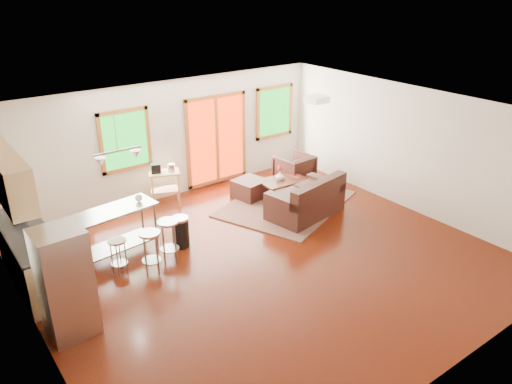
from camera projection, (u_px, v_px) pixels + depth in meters
floor at (266, 260)px, 8.80m from camera, size 7.50×7.00×0.02m
ceiling at (267, 115)px, 7.75m from camera, size 7.50×7.00×0.02m
back_wall at (169, 140)px, 10.86m from camera, size 7.50×0.02×2.60m
left_wall at (29, 264)px, 6.23m from camera, size 0.02×7.00×2.60m
right_wall at (410, 149)px, 10.32m from camera, size 0.02×7.00×2.60m
front_wall at (454, 292)px, 5.69m from camera, size 7.50×0.02×2.60m
window_left at (125, 140)px, 10.20m from camera, size 1.10×0.05×1.30m
french_doors at (217, 140)px, 11.56m from camera, size 1.60×0.05×2.10m
window_right at (274, 112)px, 12.32m from camera, size 1.10×0.05×1.30m
rug at (286, 203)px, 10.92m from camera, size 3.39×3.03×0.03m
loveseat at (307, 201)px, 10.28m from camera, size 1.72×1.16×0.85m
coffee_table at (283, 182)px, 11.14m from camera, size 1.08×0.69×0.42m
armchair at (294, 168)px, 11.83m from camera, size 0.83×0.79×0.80m
ottoman at (250, 189)px, 11.16m from camera, size 0.75×0.75×0.42m
vase at (280, 175)px, 11.08m from camera, size 0.25×0.26×0.35m
book at (292, 172)px, 11.19m from camera, size 0.22×0.05×0.29m
cabinets at (23, 232)px, 7.78m from camera, size 0.64×2.24×2.30m
refrigerator at (66, 282)px, 6.75m from camera, size 0.68×0.64×1.60m
island at (115, 225)px, 8.62m from camera, size 1.54×0.77×0.94m
cup at (139, 198)px, 8.77m from camera, size 0.15×0.13×0.13m
bar_stool_a at (118, 249)px, 8.22m from camera, size 0.36×0.36×0.64m
bar_stool_b at (150, 243)px, 8.22m from camera, size 0.46×0.46×0.76m
bar_stool_c at (168, 231)px, 8.56m from camera, size 0.47×0.47×0.77m
trash_can at (181, 232)px, 9.12m from camera, size 0.36×0.36×0.59m
kitchen_cart at (163, 177)px, 10.62m from camera, size 0.74×0.62×0.97m
ceiling_flush at (317, 99)px, 9.10m from camera, size 0.35×0.35×0.12m
pendant_light at (118, 157)px, 8.11m from camera, size 0.80×0.18×0.79m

